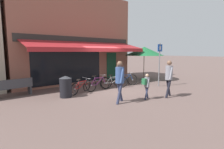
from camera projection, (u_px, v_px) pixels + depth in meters
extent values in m
plane|color=brown|center=(113.00, 90.00, 10.05)|extent=(160.00, 160.00, 0.00)
cube|color=#8E5647|center=(71.00, 39.00, 12.67)|extent=(8.50, 3.00, 6.11)
cube|color=black|center=(69.00, 66.00, 11.15)|extent=(4.68, 0.04, 2.20)
cube|color=#143D28|center=(111.00, 66.00, 13.35)|extent=(0.90, 0.04, 2.10)
cube|color=#282623|center=(81.00, 40.00, 11.52)|extent=(8.08, 0.06, 0.44)
cube|color=maroon|center=(89.00, 45.00, 10.80)|extent=(7.65, 2.01, 0.50)
cube|color=maroon|center=(99.00, 50.00, 10.08)|extent=(7.65, 0.03, 0.20)
cylinder|color=#47494F|center=(104.00, 80.00, 10.17)|extent=(3.80, 0.04, 0.04)
cylinder|color=#47494F|center=(75.00, 89.00, 9.05)|extent=(0.04, 0.04, 0.55)
cylinder|color=#47494F|center=(127.00, 81.00, 11.36)|extent=(0.04, 0.04, 0.55)
torus|color=black|center=(87.00, 86.00, 9.61)|extent=(0.64, 0.37, 0.65)
cylinder|color=#9E9EA3|center=(87.00, 86.00, 9.61)|extent=(0.09, 0.09, 0.08)
torus|color=black|center=(75.00, 89.00, 8.70)|extent=(0.64, 0.37, 0.65)
cylinder|color=#9E9EA3|center=(75.00, 89.00, 8.70)|extent=(0.09, 0.09, 0.08)
cylinder|color=#B21E1E|center=(83.00, 84.00, 9.24)|extent=(0.56, 0.22, 0.34)
cylinder|color=#B21E1E|center=(83.00, 81.00, 9.17)|extent=(0.60, 0.28, 0.05)
cylinder|color=#B21E1E|center=(79.00, 85.00, 8.96)|extent=(0.10, 0.11, 0.34)
cylinder|color=#B21E1E|center=(77.00, 89.00, 8.86)|extent=(0.35, 0.18, 0.05)
cylinder|color=#B21E1E|center=(77.00, 86.00, 8.80)|extent=(0.31, 0.12, 0.34)
cylinder|color=#B21E1E|center=(87.00, 83.00, 9.53)|extent=(0.14, 0.12, 0.31)
cylinder|color=#9E9EA3|center=(79.00, 81.00, 8.87)|extent=(0.06, 0.06, 0.11)
cube|color=black|center=(79.00, 80.00, 8.85)|extent=(0.26, 0.19, 0.06)
cylinder|color=#9E9EA3|center=(86.00, 79.00, 9.44)|extent=(0.04, 0.05, 0.14)
cylinder|color=#9E9EA3|center=(86.00, 78.00, 9.43)|extent=(0.23, 0.49, 0.09)
torus|color=black|center=(105.00, 83.00, 10.16)|extent=(0.73, 0.18, 0.72)
cylinder|color=#9E9EA3|center=(105.00, 83.00, 10.16)|extent=(0.07, 0.07, 0.08)
torus|color=black|center=(91.00, 85.00, 9.49)|extent=(0.73, 0.18, 0.72)
cylinder|color=#9E9EA3|center=(91.00, 85.00, 9.49)|extent=(0.07, 0.07, 0.08)
cylinder|color=#892D7A|center=(100.00, 81.00, 9.90)|extent=(0.56, 0.11, 0.38)
cylinder|color=#892D7A|center=(99.00, 78.00, 9.86)|extent=(0.61, 0.08, 0.05)
cylinder|color=#892D7A|center=(95.00, 82.00, 9.69)|extent=(0.12, 0.08, 0.38)
cylinder|color=#892D7A|center=(94.00, 85.00, 9.61)|extent=(0.35, 0.06, 0.05)
cylinder|color=#892D7A|center=(93.00, 82.00, 9.57)|extent=(0.30, 0.10, 0.38)
cylinder|color=#892D7A|center=(104.00, 80.00, 10.12)|extent=(0.15, 0.07, 0.35)
cylinder|color=#9E9EA3|center=(94.00, 77.00, 9.64)|extent=(0.06, 0.04, 0.11)
cube|color=black|center=(94.00, 76.00, 9.63)|extent=(0.25, 0.12, 0.06)
cylinder|color=#9E9EA3|center=(103.00, 76.00, 10.07)|extent=(0.03, 0.04, 0.14)
cylinder|color=#9E9EA3|center=(103.00, 75.00, 10.06)|extent=(0.06, 0.52, 0.08)
torus|color=black|center=(122.00, 82.00, 10.61)|extent=(0.67, 0.30, 0.68)
cylinder|color=#9E9EA3|center=(122.00, 82.00, 10.61)|extent=(0.09, 0.08, 0.07)
torus|color=black|center=(106.00, 83.00, 10.28)|extent=(0.67, 0.30, 0.68)
cylinder|color=#9E9EA3|center=(106.00, 83.00, 10.28)|extent=(0.09, 0.08, 0.07)
cylinder|color=#BCB7B2|center=(116.00, 80.00, 10.47)|extent=(0.55, 0.21, 0.37)
cylinder|color=#BCB7B2|center=(116.00, 77.00, 10.44)|extent=(0.61, 0.25, 0.05)
cylinder|color=#BCB7B2|center=(111.00, 80.00, 10.37)|extent=(0.11, 0.09, 0.36)
cylinder|color=#BCB7B2|center=(109.00, 83.00, 10.34)|extent=(0.35, 0.16, 0.05)
cylinder|color=#BCB7B2|center=(109.00, 80.00, 10.31)|extent=(0.31, 0.12, 0.36)
cylinder|color=#BCB7B2|center=(122.00, 79.00, 10.58)|extent=(0.15, 0.09, 0.33)
cylinder|color=#9E9EA3|center=(111.00, 76.00, 10.33)|extent=(0.06, 0.05, 0.11)
cube|color=black|center=(110.00, 75.00, 10.32)|extent=(0.26, 0.18, 0.05)
cylinder|color=#9E9EA3|center=(121.00, 76.00, 10.54)|extent=(0.04, 0.04, 0.14)
cylinder|color=#9E9EA3|center=(121.00, 75.00, 10.54)|extent=(0.20, 0.50, 0.04)
torus|color=black|center=(132.00, 80.00, 11.35)|extent=(0.72, 0.33, 0.71)
cylinder|color=#9E9EA3|center=(132.00, 80.00, 11.35)|extent=(0.09, 0.09, 0.08)
torus|color=black|center=(119.00, 81.00, 10.98)|extent=(0.72, 0.33, 0.71)
cylinder|color=#9E9EA3|center=(119.00, 81.00, 10.98)|extent=(0.09, 0.09, 0.08)
cylinder|color=#1E4793|center=(127.00, 78.00, 11.21)|extent=(0.55, 0.16, 0.38)
cylinder|color=#1E4793|center=(127.00, 75.00, 11.19)|extent=(0.59, 0.22, 0.05)
cylinder|color=#1E4793|center=(123.00, 78.00, 11.09)|extent=(0.11, 0.11, 0.37)
cylinder|color=#1E4793|center=(121.00, 81.00, 11.05)|extent=(0.34, 0.14, 0.05)
cylinder|color=#1E4793|center=(120.00, 78.00, 11.03)|extent=(0.30, 0.08, 0.37)
cylinder|color=#1E4793|center=(132.00, 77.00, 11.32)|extent=(0.14, 0.12, 0.34)
cylinder|color=#9E9EA3|center=(122.00, 74.00, 11.07)|extent=(0.06, 0.05, 0.11)
cube|color=black|center=(122.00, 73.00, 11.06)|extent=(0.26, 0.17, 0.06)
cylinder|color=#9E9EA3|center=(131.00, 74.00, 11.30)|extent=(0.04, 0.05, 0.14)
cylinder|color=#9E9EA3|center=(131.00, 73.00, 11.30)|extent=(0.18, 0.50, 0.08)
cylinder|color=#282D47|center=(120.00, 92.00, 7.62)|extent=(0.37, 0.16, 0.89)
cylinder|color=#282D47|center=(119.00, 94.00, 7.30)|extent=(0.37, 0.16, 0.89)
cylinder|color=#334C7F|center=(120.00, 75.00, 7.36)|extent=(0.41, 0.41, 0.68)
sphere|color=brown|center=(120.00, 64.00, 7.30)|extent=(0.22, 0.22, 0.22)
cylinder|color=#334C7F|center=(122.00, 76.00, 7.14)|extent=(0.31, 0.20, 0.60)
cylinder|color=#334C7F|center=(117.00, 71.00, 7.54)|extent=(0.23, 0.21, 0.30)
cylinder|color=brown|center=(118.00, 69.00, 7.54)|extent=(0.14, 0.21, 0.46)
cube|color=black|center=(118.00, 64.00, 7.47)|extent=(0.03, 0.07, 0.14)
cylinder|color=#282D47|center=(147.00, 93.00, 8.13)|extent=(0.24, 0.08, 0.58)
cylinder|color=#282D47|center=(146.00, 94.00, 7.93)|extent=(0.24, 0.08, 0.58)
cylinder|color=gray|center=(147.00, 82.00, 7.97)|extent=(0.24, 0.24, 0.45)
sphere|color=tan|center=(147.00, 75.00, 7.92)|extent=(0.15, 0.15, 0.15)
cylinder|color=gray|center=(148.00, 83.00, 7.82)|extent=(0.20, 0.10, 0.40)
cylinder|color=gray|center=(146.00, 82.00, 8.11)|extent=(0.20, 0.10, 0.40)
cube|color=#23663D|center=(144.00, 82.00, 7.85)|extent=(0.15, 0.20, 0.27)
cylinder|color=black|center=(168.00, 88.00, 8.56)|extent=(0.36, 0.14, 0.87)
cylinder|color=black|center=(168.00, 89.00, 8.27)|extent=(0.36, 0.14, 0.87)
cylinder|color=gray|center=(169.00, 73.00, 8.32)|extent=(0.37, 0.37, 0.67)
sphere|color=brown|center=(169.00, 63.00, 8.26)|extent=(0.22, 0.22, 0.22)
cylinder|color=gray|center=(171.00, 73.00, 8.11)|extent=(0.29, 0.13, 0.59)
cylinder|color=gray|center=(167.00, 72.00, 8.53)|extent=(0.29, 0.13, 0.59)
cylinder|color=black|center=(66.00, 88.00, 8.36)|extent=(0.58, 0.58, 0.92)
cone|color=#33353A|center=(65.00, 77.00, 8.29)|extent=(0.59, 0.59, 0.12)
cylinder|color=slate|center=(159.00, 65.00, 10.88)|extent=(0.07, 0.07, 2.68)
cube|color=#14429E|center=(160.00, 48.00, 10.73)|extent=(0.44, 0.02, 0.44)
cube|color=white|center=(160.00, 48.00, 10.72)|extent=(0.14, 0.01, 0.22)
cylinder|color=#4C3D2D|center=(144.00, 64.00, 13.57)|extent=(0.05, 0.05, 2.50)
cone|color=#196033|center=(144.00, 51.00, 13.44)|extent=(2.97, 2.97, 0.67)
cylinder|color=#262628|center=(144.00, 79.00, 13.72)|extent=(0.44, 0.44, 0.06)
cube|color=#38383D|center=(14.00, 87.00, 8.50)|extent=(1.64, 0.63, 0.06)
cube|color=#38383D|center=(15.00, 83.00, 8.34)|extent=(1.59, 0.24, 0.40)
cube|color=#38383D|center=(30.00, 90.00, 9.04)|extent=(0.12, 0.36, 0.45)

